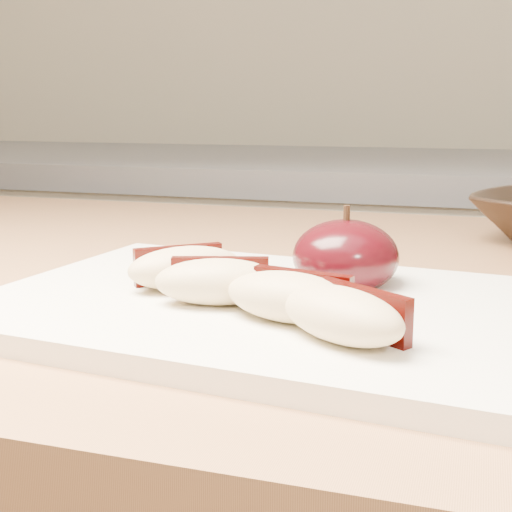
% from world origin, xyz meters
% --- Properties ---
extents(back_cabinet, '(2.40, 0.62, 0.94)m').
position_xyz_m(back_cabinet, '(0.00, 1.20, 0.47)').
color(back_cabinet, silver).
rests_on(back_cabinet, ground).
extents(cutting_board, '(0.34, 0.26, 0.01)m').
position_xyz_m(cutting_board, '(0.06, 0.36, 0.91)').
color(cutting_board, white).
rests_on(cutting_board, island_counter).
extents(apple_half, '(0.08, 0.08, 0.06)m').
position_xyz_m(apple_half, '(0.11, 0.41, 0.93)').
color(apple_half, black).
rests_on(apple_half, cutting_board).
extents(apple_wedge_a, '(0.08, 0.07, 0.03)m').
position_xyz_m(apple_wedge_a, '(0.01, 0.37, 0.93)').
color(apple_wedge_a, '#DBBC8B').
rests_on(apple_wedge_a, cutting_board).
extents(apple_wedge_b, '(0.08, 0.06, 0.03)m').
position_xyz_m(apple_wedge_b, '(0.05, 0.34, 0.93)').
color(apple_wedge_b, '#DBBC8B').
rests_on(apple_wedge_b, cutting_board).
extents(apple_wedge_c, '(0.08, 0.05, 0.03)m').
position_xyz_m(apple_wedge_c, '(0.10, 0.32, 0.93)').
color(apple_wedge_c, '#DBBC8B').
rests_on(apple_wedge_c, cutting_board).
extents(apple_wedge_d, '(0.08, 0.07, 0.03)m').
position_xyz_m(apple_wedge_d, '(0.13, 0.30, 0.93)').
color(apple_wedge_d, '#DBBC8B').
rests_on(apple_wedge_d, cutting_board).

